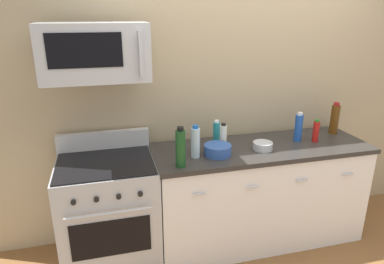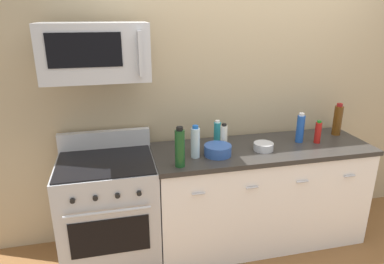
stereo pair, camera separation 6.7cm
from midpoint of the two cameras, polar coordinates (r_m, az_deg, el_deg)
ground_plane at (r=3.48m, az=9.85°, el=-16.55°), size 5.98×5.98×0.00m
back_wall at (r=3.27m, az=8.26°, el=7.29°), size 4.98×0.10×2.70m
counter_unit at (r=3.23m, az=10.32°, el=-9.92°), size 1.89×0.66×0.92m
range_oven at (r=2.98m, az=-14.11°, el=-12.75°), size 0.76×0.69×1.07m
microwave at (r=2.60m, az=-16.46°, el=12.58°), size 0.74×0.44×0.40m
bottle_vinegar_white at (r=2.91m, az=4.52°, el=-0.73°), size 0.06×0.06×0.22m
bottle_dish_soap at (r=3.02m, az=3.43°, el=-0.05°), size 0.06×0.06×0.21m
bottle_soda_blue at (r=3.19m, az=16.62°, el=0.73°), size 0.07×0.07×0.27m
bottle_wine_amber at (r=3.51m, az=22.01°, el=2.03°), size 0.08×0.08×0.30m
bottle_soy_sauce_dark at (r=2.82m, az=-0.12°, el=-1.70°), size 0.05×0.05×0.19m
bottle_hot_sauce_red at (r=3.23m, az=19.25°, el=0.12°), size 0.05×0.05×0.20m
bottle_wine_green at (r=2.55m, az=-2.66°, el=-2.66°), size 0.08×0.08×0.31m
bottle_water_clear at (r=2.72m, az=-0.14°, el=-1.72°), size 0.07×0.07×0.27m
bowl_blue_mixing at (r=2.79m, az=3.57°, el=-2.92°), size 0.22×0.22×0.09m
bowl_steel_prep at (r=2.95m, az=10.98°, el=-2.23°), size 0.17×0.17×0.06m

